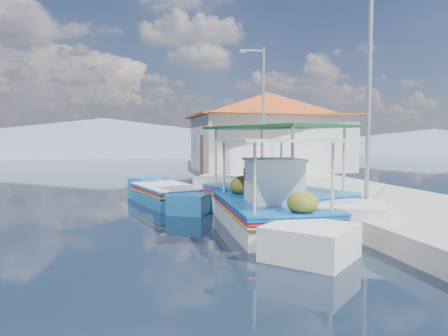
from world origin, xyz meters
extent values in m
plane|color=black|center=(0.00, 0.00, 0.00)|extent=(160.00, 160.00, 0.00)
cube|color=#A8A59D|center=(5.90, 6.00, 0.25)|extent=(5.00, 44.00, 0.50)
cylinder|color=#A5A8AD|center=(3.80, 2.00, 0.65)|extent=(0.20, 0.20, 0.30)
cylinder|color=#A5A8AD|center=(3.80, 8.00, 0.65)|extent=(0.20, 0.20, 0.30)
cylinder|color=#A5A8AD|center=(3.80, 14.00, 0.65)|extent=(0.20, 0.20, 0.30)
cube|color=silver|center=(1.91, 2.05, 0.22)|extent=(2.35, 4.37, 0.94)
cube|color=silver|center=(1.79, 4.88, 0.34)|extent=(2.21, 2.21, 1.03)
cube|color=silver|center=(2.03, -0.69, 0.22)|extent=(2.14, 2.14, 0.89)
cube|color=#0C50A1|center=(1.91, 2.05, 0.65)|extent=(2.42, 4.50, 0.06)
cube|color=red|center=(1.91, 2.05, 0.57)|extent=(2.42, 4.50, 0.05)
cube|color=yellow|center=(1.91, 2.05, 0.50)|extent=(2.42, 4.50, 0.04)
cube|color=#0C50A1|center=(1.91, 2.05, 0.72)|extent=(2.44, 4.45, 0.05)
cube|color=brown|center=(1.91, 2.05, 0.69)|extent=(2.17, 4.27, 0.05)
cube|color=silver|center=(1.92, 1.76, 1.23)|extent=(1.25, 1.33, 1.08)
cube|color=silver|center=(1.92, 1.76, 1.79)|extent=(1.36, 1.43, 0.06)
cylinder|color=beige|center=(0.97, 3.81, 1.48)|extent=(0.07, 0.07, 1.58)
cylinder|color=beige|center=(2.70, 3.88, 1.48)|extent=(0.07, 0.07, 1.58)
cylinder|color=beige|center=(1.12, 0.22, 1.48)|extent=(0.07, 0.07, 1.58)
cylinder|color=beige|center=(2.85, 0.29, 1.48)|extent=(0.07, 0.07, 1.58)
cube|color=silver|center=(1.91, 2.05, 2.27)|extent=(2.46, 4.37, 0.07)
ellipsoid|color=#455215|center=(1.46, 3.41, 0.97)|extent=(0.75, 0.82, 0.56)
ellipsoid|color=#455215|center=(2.12, 3.93, 0.93)|extent=(0.63, 0.69, 0.47)
ellipsoid|color=#455215|center=(2.18, 0.29, 0.94)|extent=(0.67, 0.74, 0.50)
sphere|color=orange|center=(2.87, 2.68, 1.43)|extent=(0.39, 0.39, 0.39)
cube|color=silver|center=(2.58, 3.62, 0.25)|extent=(3.62, 4.80, 1.09)
cube|color=silver|center=(3.56, 6.32, 0.39)|extent=(2.20, 2.20, 1.20)
cube|color=silver|center=(1.63, 1.01, 0.25)|extent=(2.14, 2.14, 1.03)
cube|color=#0C50A1|center=(2.58, 3.62, 0.76)|extent=(3.72, 4.94, 0.07)
cube|color=red|center=(2.58, 3.62, 0.67)|extent=(3.72, 4.94, 0.06)
cube|color=yellow|center=(2.58, 3.62, 0.59)|extent=(3.72, 4.94, 0.05)
cube|color=#1A66A1|center=(2.58, 3.62, 0.84)|extent=(3.73, 4.91, 0.06)
cube|color=brown|center=(2.58, 3.62, 0.80)|extent=(3.41, 4.65, 0.06)
cylinder|color=beige|center=(2.33, 5.62, 1.72)|extent=(0.08, 0.08, 1.84)
cylinder|color=beige|center=(4.06, 4.99, 1.72)|extent=(0.08, 0.08, 1.84)
cylinder|color=beige|center=(1.11, 2.25, 1.72)|extent=(0.08, 0.08, 1.84)
cylinder|color=beige|center=(2.83, 1.62, 1.72)|extent=(0.08, 0.08, 1.84)
cube|color=#0B3A19|center=(2.58, 3.62, 2.64)|extent=(3.72, 4.84, 0.08)
cube|color=#1A66A1|center=(-0.29, 6.71, 0.20)|extent=(2.40, 3.41, 0.86)
cube|color=#1A66A1|center=(0.26, 8.71, 0.31)|extent=(1.60, 1.60, 0.95)
cube|color=#1A66A1|center=(-0.82, 4.78, 0.20)|extent=(1.56, 1.56, 0.82)
cube|color=#0C50A1|center=(-0.29, 6.71, 0.60)|extent=(2.47, 3.52, 0.05)
cube|color=red|center=(-0.29, 6.71, 0.53)|extent=(2.47, 3.52, 0.05)
cube|color=yellow|center=(-0.29, 6.71, 0.46)|extent=(2.47, 3.52, 0.04)
cube|color=silver|center=(-0.29, 6.71, 0.66)|extent=(2.47, 3.49, 0.05)
cube|color=brown|center=(-0.29, 6.71, 0.63)|extent=(2.25, 3.32, 0.05)
cube|color=silver|center=(6.20, 15.00, 2.00)|extent=(8.00, 6.00, 3.00)
cube|color=#C7521B|center=(6.20, 15.00, 3.55)|extent=(8.64, 6.48, 0.10)
pyramid|color=#C7521B|center=(6.20, 15.00, 4.20)|extent=(10.49, 10.49, 1.40)
cube|color=brown|center=(2.22, 14.00, 1.50)|extent=(0.06, 1.00, 2.00)
cube|color=#0C50A1|center=(2.22, 16.50, 2.10)|extent=(0.06, 1.20, 0.90)
cylinder|color=#A5A8AD|center=(4.60, 2.00, 3.50)|extent=(0.12, 0.12, 6.00)
cylinder|color=#A5A8AD|center=(4.60, 11.00, 3.50)|extent=(0.12, 0.12, 6.00)
cylinder|color=#A5A8AD|center=(4.10, 11.00, 6.35)|extent=(1.00, 0.08, 0.08)
cube|color=#A5A8AD|center=(3.60, 11.00, 6.30)|extent=(0.30, 0.14, 0.14)
cone|color=slate|center=(-5.00, 56.00, 2.45)|extent=(96.00, 96.00, 5.50)
cone|color=slate|center=(25.00, 56.00, 1.60)|extent=(76.80, 76.80, 3.80)
cone|color=slate|center=(50.00, 56.00, 1.80)|extent=(89.60, 89.60, 4.20)
camera|label=1|loc=(-1.62, -8.23, 2.32)|focal=34.35mm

